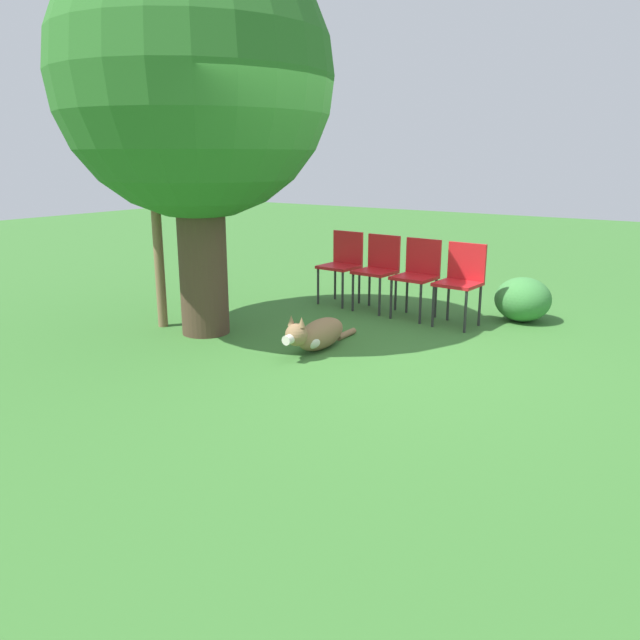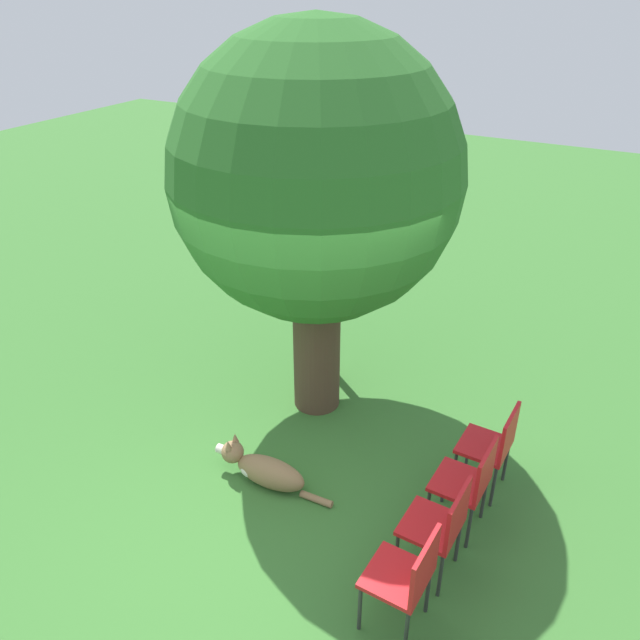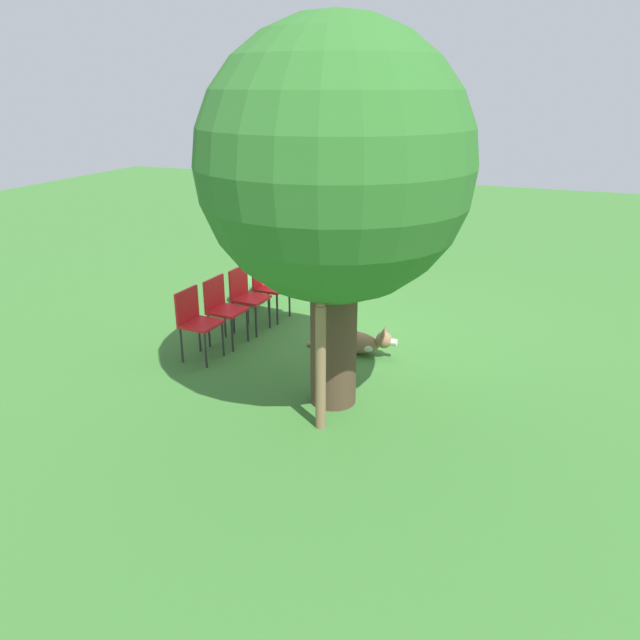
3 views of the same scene
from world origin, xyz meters
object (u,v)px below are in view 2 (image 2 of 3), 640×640
object	(u,v)px
dog	(263,469)
fence_post	(334,323)
red_chair_2	(469,480)
oak_tree	(316,179)
red_chair_3	(493,443)
red_chair_0	(407,575)
red_chair_1	(441,524)

from	to	relation	value
dog	fence_post	size ratio (longest dim) A/B	0.88
fence_post	red_chair_2	bearing A→B (deg)	-37.53
oak_tree	red_chair_3	size ratio (longest dim) A/B	4.34
red_chair_0	red_chair_3	xyz separation A→B (m)	(0.18, 1.65, 0.00)
red_chair_2	red_chair_3	distance (m)	0.55
dog	fence_post	xyz separation A→B (m)	(-0.23, 1.90, 0.53)
dog	red_chair_2	size ratio (longest dim) A/B	1.34
red_chair_1	red_chair_2	bearing A→B (deg)	-92.96
red_chair_1	red_chair_3	xyz separation A→B (m)	(0.12, 1.10, 0.00)
oak_tree	red_chair_3	bearing A→B (deg)	-12.17
red_chair_0	red_chair_2	xyz separation A→B (m)	(0.12, 1.10, 0.00)
red_chair_2	dog	bearing A→B (deg)	14.03
dog	red_chair_0	world-z (taller)	red_chair_0
red_chair_1	dog	bearing A→B (deg)	-3.60
dog	red_chair_0	bearing A→B (deg)	154.41
oak_tree	red_chair_2	world-z (taller)	oak_tree
fence_post	red_chair_1	distance (m)	2.89
red_chair_2	oak_tree	bearing A→B (deg)	-23.70
fence_post	red_chair_0	size ratio (longest dim) A/B	1.52
red_chair_0	dog	bearing A→B (deg)	-21.12
fence_post	red_chair_1	bearing A→B (deg)	-46.95
fence_post	red_chair_3	size ratio (longest dim) A/B	1.52
red_chair_0	red_chair_3	world-z (taller)	same
red_chair_1	red_chair_3	bearing A→B (deg)	-92.96
oak_tree	red_chair_2	bearing A→B (deg)	-26.81
red_chair_2	red_chair_1	bearing A→B (deg)	87.04
dog	red_chair_2	xyz separation A→B (m)	(1.80, 0.35, 0.38)
dog	fence_post	distance (m)	1.99
red_chair_2	red_chair_0	bearing A→B (deg)	87.04
red_chair_3	red_chair_0	bearing A→B (deg)	87.04
dog	red_chair_3	bearing A→B (deg)	-155.53
dog	red_chair_1	xyz separation A→B (m)	(1.74, -0.20, 0.38)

